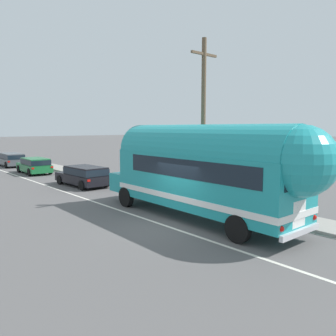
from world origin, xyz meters
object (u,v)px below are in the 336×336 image
at_px(car_lead, 84,175).
at_px(car_second, 35,165).
at_px(painted_bus, 207,168).
at_px(utility_pole, 203,119).
at_px(car_third, 11,159).

relative_size(car_lead, car_second, 1.02).
height_order(painted_bus, car_second, painted_bus).
distance_m(utility_pole, car_lead, 9.90).
bearing_deg(utility_pole, car_second, 98.49).
bearing_deg(car_lead, utility_pole, -75.43).
distance_m(car_second, car_third, 7.29).
bearing_deg(painted_bus, utility_pole, 46.22).
relative_size(car_second, car_third, 0.94).
distance_m(utility_pole, car_third, 25.19).
height_order(utility_pole, car_second, utility_pole).
bearing_deg(car_lead, painted_bus, -90.73).
height_order(car_lead, car_third, same).
relative_size(utility_pole, car_second, 1.87).
height_order(utility_pole, car_third, utility_pole).
xyz_separation_m(painted_bus, car_second, (-0.15, 20.10, -1.52)).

